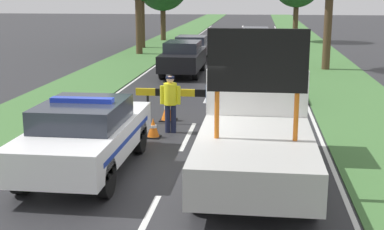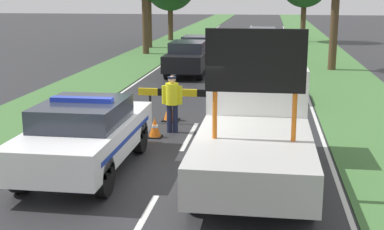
# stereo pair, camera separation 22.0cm
# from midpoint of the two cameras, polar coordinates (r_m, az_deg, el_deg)

# --- Properties ---
(ground_plane) EXTENTS (160.00, 160.00, 0.00)m
(ground_plane) POSITION_cam_midpoint_polar(r_m,az_deg,el_deg) (11.61, -2.92, -6.18)
(ground_plane) COLOR #28282B
(lane_markings) EXTENTS (7.17, 66.62, 0.01)m
(lane_markings) POSITION_cam_midpoint_polar(r_m,az_deg,el_deg) (28.39, 3.14, 5.32)
(lane_markings) COLOR silver
(lane_markings) RESTS_ON ground
(grass_verge_left) EXTENTS (3.31, 120.00, 0.03)m
(grass_verge_left) POSITION_cam_midpoint_polar(r_m,az_deg,el_deg) (31.86, -6.09, 6.14)
(grass_verge_left) COLOR #427038
(grass_verge_left) RESTS_ON ground
(grass_verge_right) EXTENTS (3.31, 120.00, 0.03)m
(grass_verge_right) POSITION_cam_midpoint_polar(r_m,az_deg,el_deg) (31.21, 13.28, 5.72)
(grass_verge_right) COLOR #427038
(grass_verge_right) RESTS_ON ground
(police_car) EXTENTS (1.91, 4.75, 1.65)m
(police_car) POSITION_cam_midpoint_polar(r_m,az_deg,el_deg) (11.74, -11.81, -2.01)
(police_car) COLOR white
(police_car) RESTS_ON ground
(work_truck) EXTENTS (2.23, 5.48, 3.18)m
(work_truck) POSITION_cam_midpoint_polar(r_m,az_deg,el_deg) (11.43, 6.29, -1.11)
(work_truck) COLOR white
(work_truck) RESTS_ON ground
(road_barrier) EXTENTS (3.50, 0.08, 1.05)m
(road_barrier) POSITION_cam_midpoint_polar(r_m,az_deg,el_deg) (15.53, -0.09, 2.13)
(road_barrier) COLOR black
(road_barrier) RESTS_ON ground
(police_officer) EXTENTS (0.57, 0.36, 1.59)m
(police_officer) POSITION_cam_midpoint_polar(r_m,az_deg,el_deg) (14.65, -2.76, 1.71)
(police_officer) COLOR #191E38
(police_officer) RESTS_ON ground
(pedestrian_civilian) EXTENTS (0.58, 0.37, 1.61)m
(pedestrian_civilian) POSITION_cam_midpoint_polar(r_m,az_deg,el_deg) (14.72, 2.17, 1.78)
(pedestrian_civilian) COLOR brown
(pedestrian_civilian) RESTS_ON ground
(traffic_cone_near_police) EXTENTS (0.52, 0.52, 0.71)m
(traffic_cone_near_police) POSITION_cam_midpoint_polar(r_m,az_deg,el_deg) (15.58, -9.95, -0.01)
(traffic_cone_near_police) COLOR black
(traffic_cone_near_police) RESTS_ON ground
(traffic_cone_centre_front) EXTENTS (0.38, 0.38, 0.53)m
(traffic_cone_centre_front) POSITION_cam_midpoint_polar(r_m,az_deg,el_deg) (14.32, -4.59, -1.38)
(traffic_cone_centre_front) COLOR black
(traffic_cone_centre_front) RESTS_ON ground
(traffic_cone_near_truck) EXTENTS (0.50, 0.50, 0.69)m
(traffic_cone_near_truck) POSITION_cam_midpoint_polar(r_m,az_deg,el_deg) (16.15, -2.94, 0.60)
(traffic_cone_near_truck) COLOR black
(traffic_cone_near_truck) RESTS_ON ground
(queued_car_hatch_blue) EXTENTS (1.85, 4.08, 1.69)m
(queued_car_hatch_blue) POSITION_cam_midpoint_polar(r_m,az_deg,el_deg) (19.42, 6.03, 4.23)
(queued_car_hatch_blue) COLOR navy
(queued_car_hatch_blue) RESTS_ON ground
(queued_car_sedan_black) EXTENTS (1.73, 4.58, 1.56)m
(queued_car_sedan_black) POSITION_cam_midpoint_polar(r_m,az_deg,el_deg) (25.00, -1.21, 6.16)
(queued_car_sedan_black) COLOR black
(queued_car_sedan_black) RESTS_ON ground
(queued_car_suv_grey) EXTENTS (1.84, 4.25, 1.36)m
(queued_car_suv_grey) POSITION_cam_midpoint_polar(r_m,az_deg,el_deg) (30.58, -0.22, 7.26)
(queued_car_suv_grey) COLOR slate
(queued_car_suv_grey) RESTS_ON ground
(queued_car_wagon_maroon) EXTENTS (1.91, 4.35, 1.49)m
(queued_car_wagon_maroon) POSITION_cam_midpoint_polar(r_m,az_deg,el_deg) (35.98, 6.59, 8.12)
(queued_car_wagon_maroon) COLOR maroon
(queued_car_wagon_maroon) RESTS_ON ground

